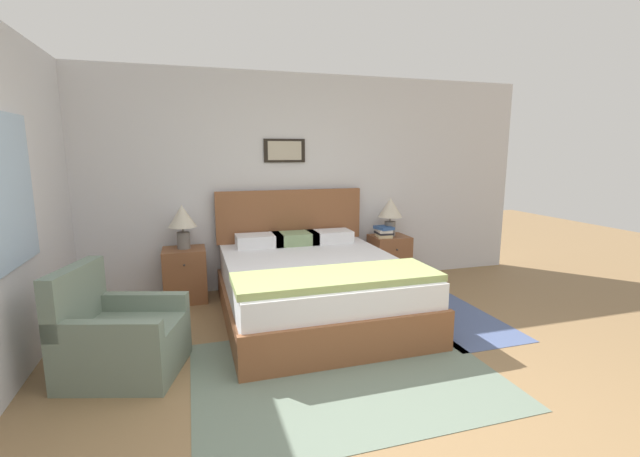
{
  "coord_description": "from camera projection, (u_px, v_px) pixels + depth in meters",
  "views": [
    {
      "loc": [
        -0.98,
        -2.2,
        1.67
      ],
      "look_at": [
        0.19,
        1.62,
        0.95
      ],
      "focal_mm": 24.0,
      "sensor_mm": 36.0,
      "label": 1
    }
  ],
  "objects": [
    {
      "name": "book_novel_upper",
      "position": [
        384.0,
        231.0,
        5.41
      ],
      "size": [
        0.19,
        0.24,
        0.04
      ],
      "rotation": [
        0.0,
        0.0,
        -0.12
      ],
      "color": "silver",
      "rests_on": "book_hardcover_middle"
    },
    {
      "name": "table_lamp_by_door",
      "position": [
        390.0,
        210.0,
        5.45
      ],
      "size": [
        0.31,
        0.31,
        0.49
      ],
      "color": "slate",
      "rests_on": "nightstand_by_door"
    },
    {
      "name": "nightstand_near_window",
      "position": [
        185.0,
        275.0,
        4.82
      ],
      "size": [
        0.46,
        0.44,
        0.6
      ],
      "color": "brown",
      "rests_on": "ground_plane"
    },
    {
      "name": "wall_left",
      "position": [
        11.0,
        202.0,
        3.14
      ],
      "size": [
        0.08,
        5.35,
        2.6
      ],
      "color": "silver",
      "rests_on": "ground_plane"
    },
    {
      "name": "bed",
      "position": [
        314.0,
        285.0,
        4.37
      ],
      "size": [
        1.8,
        2.19,
        1.21
      ],
      "color": "brown",
      "rests_on": "ground_plane"
    },
    {
      "name": "ground_plane",
      "position": [
        367.0,
        425.0,
        2.65
      ],
      "size": [
        16.0,
        16.0,
        0.0
      ],
      "primitive_type": "plane",
      "color": "olive"
    },
    {
      "name": "book_slim_near_top",
      "position": [
        384.0,
        228.0,
        5.41
      ],
      "size": [
        0.21,
        0.26,
        0.04
      ],
      "rotation": [
        0.0,
        0.0,
        0.19
      ],
      "color": "#335693",
      "rests_on": "book_novel_upper"
    },
    {
      "name": "area_rug_main",
      "position": [
        345.0,
        374.0,
        3.26
      ],
      "size": [
        2.25,
        1.7,
        0.01
      ],
      "color": "slate",
      "rests_on": "ground_plane"
    },
    {
      "name": "book_thick_bottom",
      "position": [
        384.0,
        235.0,
        5.43
      ],
      "size": [
        0.22,
        0.26,
        0.04
      ],
      "rotation": [
        0.0,
        0.0,
        -0.18
      ],
      "color": "beige",
      "rests_on": "nightstand_by_door"
    },
    {
      "name": "armchair",
      "position": [
        119.0,
        339.0,
        3.23
      ],
      "size": [
        0.96,
        0.89,
        0.84
      ],
      "rotation": [
        0.0,
        0.0,
        -1.86
      ],
      "color": "slate",
      "rests_on": "ground_plane"
    },
    {
      "name": "wall_back",
      "position": [
        273.0,
        182.0,
        5.23
      ],
      "size": [
        6.82,
        0.09,
        2.6
      ],
      "color": "silver",
      "rests_on": "ground_plane"
    },
    {
      "name": "area_rug_bedside",
      "position": [
        450.0,
        315.0,
        4.43
      ],
      "size": [
        0.8,
        1.58,
        0.01
      ],
      "color": "#47567F",
      "rests_on": "ground_plane"
    },
    {
      "name": "book_hardcover_middle",
      "position": [
        384.0,
        233.0,
        5.42
      ],
      "size": [
        0.19,
        0.24,
        0.02
      ],
      "rotation": [
        0.0,
        0.0,
        -0.05
      ],
      "color": "#232328",
      "rests_on": "book_thick_bottom"
    },
    {
      "name": "nightstand_by_door",
      "position": [
        389.0,
        259.0,
        5.55
      ],
      "size": [
        0.46,
        0.44,
        0.6
      ],
      "color": "brown",
      "rests_on": "ground_plane"
    },
    {
      "name": "table_lamp_near_window",
      "position": [
        182.0,
        219.0,
        4.73
      ],
      "size": [
        0.31,
        0.31,
        0.49
      ],
      "color": "slate",
      "rests_on": "nightstand_near_window"
    }
  ]
}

